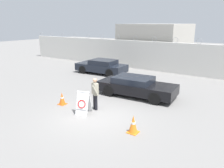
% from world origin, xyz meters
% --- Properties ---
extents(ground_plane, '(90.00, 90.00, 0.00)m').
position_xyz_m(ground_plane, '(0.00, 0.00, 0.00)').
color(ground_plane, gray).
extents(perimeter_wall, '(36.00, 0.30, 3.12)m').
position_xyz_m(perimeter_wall, '(0.00, 11.15, 1.34)').
color(perimeter_wall, silver).
rests_on(perimeter_wall, ground_plane).
extents(building_block, '(6.20, 7.56, 4.20)m').
position_xyz_m(building_block, '(-3.64, 15.77, 2.10)').
color(building_block, '#B2ADA3').
rests_on(building_block, ground_plane).
extents(barricade_sign, '(0.80, 0.90, 1.14)m').
position_xyz_m(barricade_sign, '(-0.58, -0.15, 0.56)').
color(barricade_sign, white).
rests_on(barricade_sign, ground_plane).
extents(security_guard, '(0.57, 0.57, 1.66)m').
position_xyz_m(security_guard, '(-0.45, 0.63, 0.91)').
color(security_guard, black).
rests_on(security_guard, ground_plane).
extents(traffic_cone_near, '(0.39, 0.39, 0.67)m').
position_xyz_m(traffic_cone_near, '(-2.39, 0.16, 0.33)').
color(traffic_cone_near, orange).
rests_on(traffic_cone_near, ground_plane).
extents(traffic_cone_mid, '(0.42, 0.42, 0.74)m').
position_xyz_m(traffic_cone_mid, '(2.37, -0.46, 0.37)').
color(traffic_cone_mid, orange).
rests_on(traffic_cone_mid, ground_plane).
extents(parked_car_front_coupe, '(4.53, 2.17, 1.23)m').
position_xyz_m(parked_car_front_coupe, '(-5.14, 7.42, 0.64)').
color(parked_car_front_coupe, black).
rests_on(parked_car_front_coupe, ground_plane).
extents(parked_car_rear_sedan, '(4.81, 2.26, 1.17)m').
position_xyz_m(parked_car_rear_sedan, '(0.24, 3.73, 0.61)').
color(parked_car_rear_sedan, black).
rests_on(parked_car_rear_sedan, ground_plane).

